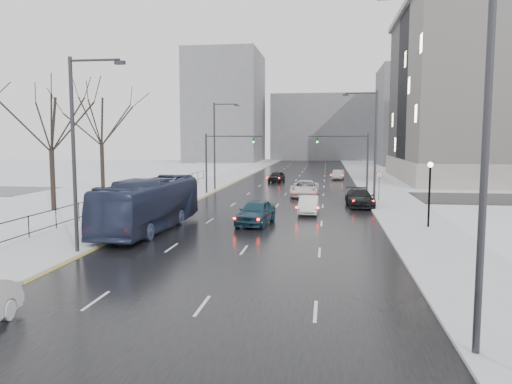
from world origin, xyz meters
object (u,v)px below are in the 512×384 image
at_px(tree_park_d, 54,211).
at_px(streetlight_r_mid, 373,142).
at_px(no_uturn_sign, 379,178).
at_px(sedan_right_cross, 305,189).
at_px(sedan_center_far, 277,177).
at_px(bus, 149,205).
at_px(streetlight_l_near, 78,145).
at_px(sedan_right_far, 360,198).
at_px(lamppost_r_mid, 430,185).
at_px(streetlight_r_near, 476,152).
at_px(sedan_right_distant, 338,175).
at_px(mast_signal_right, 357,157).
at_px(tree_park_e, 103,197).
at_px(sedan_center_near, 256,212).
at_px(sedan_right_near, 309,205).
at_px(mast_signal_left, 216,156).
at_px(streetlight_l_far, 216,141).

xyz_separation_m(tree_park_d, streetlight_r_mid, (25.97, 6.00, 5.62)).
bearing_deg(no_uturn_sign, sedan_right_cross, 155.14).
bearing_deg(sedan_center_far, bus, -89.93).
height_order(streetlight_l_near, sedan_right_far, streetlight_l_near).
height_order(bus, sedan_center_far, bus).
xyz_separation_m(tree_park_d, streetlight_l_near, (9.63, -14.00, 5.62)).
height_order(tree_park_d, lamppost_r_mid, tree_park_d).
height_order(streetlight_r_near, sedan_center_far, streetlight_r_near).
xyz_separation_m(sedan_right_cross, sedan_right_distant, (3.81, 22.17, -0.13)).
height_order(no_uturn_sign, sedan_center_far, no_uturn_sign).
relative_size(streetlight_r_near, sedan_right_distant, 2.40).
distance_m(streetlight_r_near, sedan_right_far, 30.69).
xyz_separation_m(streetlight_l_near, mast_signal_right, (15.49, 28.00, -1.51)).
relative_size(no_uturn_sign, sedan_right_far, 0.51).
xyz_separation_m(tree_park_e, streetlight_l_near, (10.03, -24.00, 5.62)).
xyz_separation_m(sedan_center_near, sedan_right_near, (3.43, 5.46, -0.15)).
bearing_deg(tree_park_e, sedan_right_far, -8.31).
height_order(streetlight_l_near, mast_signal_left, streetlight_l_near).
distance_m(sedan_right_cross, sedan_right_far, 8.63).
relative_size(sedan_right_far, sedan_center_far, 1.20).
bearing_deg(tree_park_e, streetlight_r_mid, -8.63).
distance_m(streetlight_l_near, sedan_center_far, 44.42).
bearing_deg(sedan_right_near, mast_signal_right, 71.58).
xyz_separation_m(mast_signal_right, mast_signal_left, (-14.65, 0.00, 0.00)).
bearing_deg(no_uturn_sign, tree_park_d, -159.68).
bearing_deg(lamppost_r_mid, tree_park_e, 154.38).
relative_size(streetlight_r_near, no_uturn_sign, 3.70).
relative_size(lamppost_r_mid, mast_signal_left, 0.66).
xyz_separation_m(streetlight_l_near, sedan_center_far, (5.70, 43.78, -4.83)).
bearing_deg(tree_park_d, streetlight_r_mid, 13.01).
bearing_deg(tree_park_e, sedan_right_near, -21.92).
height_order(tree_park_d, sedan_right_cross, tree_park_d).
xyz_separation_m(streetlight_r_near, sedan_right_distant, (-2.22, 59.45, -4.89)).
height_order(sedan_right_cross, sedan_center_far, sedan_right_cross).
bearing_deg(sedan_center_near, no_uturn_sign, 62.32).
distance_m(lamppost_r_mid, sedan_right_near, 10.01).
bearing_deg(sedan_right_distant, tree_park_e, -126.55).
relative_size(tree_park_e, no_uturn_sign, 5.00).
bearing_deg(mast_signal_left, streetlight_r_mid, -27.31).
distance_m(streetlight_r_near, sedan_center_near, 22.34).
distance_m(streetlight_r_mid, sedan_right_near, 8.45).
distance_m(tree_park_d, sedan_center_far, 33.51).
bearing_deg(sedan_center_near, sedan_center_far, 100.44).
height_order(streetlight_r_mid, sedan_center_near, streetlight_r_mid).
bearing_deg(streetlight_r_mid, sedan_right_far, 163.22).
xyz_separation_m(mast_signal_left, sedan_right_distant, (13.27, 21.45, -3.38)).
xyz_separation_m(streetlight_l_near, sedan_center_near, (7.67, 10.03, -4.73)).
xyz_separation_m(streetlight_r_near, sedan_center_near, (-8.67, 20.03, -4.73)).
xyz_separation_m(streetlight_l_far, bus, (1.17, -25.12, -3.90)).
relative_size(sedan_center_near, sedan_center_far, 1.13).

